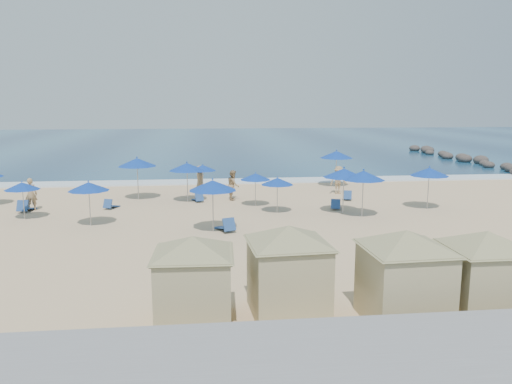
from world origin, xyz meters
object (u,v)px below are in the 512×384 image
umbrella_4 (203,168)px  umbrella_11 (429,172)px  umbrella_8 (277,181)px  beachgoer_1 (233,185)px  cabana_0 (194,269)px  beachgoer_3 (200,178)px  rock_jetty (470,160)px  umbrella_12 (363,175)px  trash_bin (273,261)px  umbrella_10 (344,173)px  umbrella_5 (187,167)px  cabana_3 (486,263)px  umbrella_3 (89,186)px  umbrella_9 (336,155)px  umbrella_7 (255,177)px  umbrella_6 (213,185)px  umbrella_1 (22,186)px  cabana_2 (405,264)px  cabana_1 (288,258)px  umbrella_2 (137,162)px  beachgoer_2 (338,180)px  beachgoer_0 (31,194)px

umbrella_4 → umbrella_11: umbrella_11 is taller
umbrella_8 → beachgoer_1: size_ratio=1.10×
cabana_0 → beachgoer_3: size_ratio=2.45×
rock_jetty → cabana_0: size_ratio=6.08×
umbrella_12 → beachgoer_3: umbrella_12 is taller
trash_bin → beachgoer_3: bearing=85.7°
cabana_0 → umbrella_10: cabana_0 is taller
trash_bin → umbrella_10: 10.66m
umbrella_5 → umbrella_4: bearing=70.2°
trash_bin → cabana_3: size_ratio=0.18×
beachgoer_1 → umbrella_3: bearing=129.2°
cabana_3 → umbrella_9: cabana_3 is taller
beachgoer_1 → umbrella_12: bearing=-129.9°
umbrella_3 → umbrella_7: (8.69, 3.83, -0.21)m
umbrella_7 → rock_jetty: bearing=38.1°
umbrella_6 → umbrella_1: bearing=159.7°
umbrella_6 → umbrella_9: size_ratio=0.95×
cabana_0 → umbrella_1: 16.36m
cabana_2 → umbrella_6: bearing=115.6°
cabana_2 → trash_bin: bearing=123.3°
umbrella_3 → beachgoer_1: 9.68m
umbrella_3 → umbrella_11: (18.48, 2.00, 0.17)m
cabana_1 → rock_jetty: bearing=54.1°
cabana_0 → umbrella_2: 18.92m
umbrella_2 → umbrella_6: bearing=-62.1°
umbrella_4 → beachgoer_3: (-0.20, 1.05, -0.87)m
umbrella_9 → beachgoer_2: 3.24m
beachgoer_3 → beachgoer_1: bearing=-143.4°
umbrella_6 → umbrella_11: bearing=17.2°
umbrella_2 → umbrella_8: bearing=-30.6°
umbrella_6 → umbrella_7: 6.26m
rock_jetty → trash_bin: size_ratio=34.00×
umbrella_2 → umbrella_11: umbrella_2 is taller
cabana_2 → umbrella_6: size_ratio=1.79×
cabana_2 → umbrella_8: size_ratio=2.25×
umbrella_2 → umbrella_5: bearing=-20.3°
umbrella_9 → umbrella_12: bearing=-97.0°
umbrella_5 → umbrella_9: bearing=23.4°
umbrella_12 → beachgoer_0: (-18.19, 3.63, -1.32)m
cabana_0 → umbrella_3: size_ratio=1.92×
rock_jetty → cabana_0: 43.93m
cabana_2 → umbrella_12: cabana_2 is taller
umbrella_6 → umbrella_12: bearing=15.8°
umbrella_2 → trash_bin: bearing=-65.6°
umbrella_1 → umbrella_4: size_ratio=1.01×
umbrella_6 → umbrella_11: umbrella_6 is taller
umbrella_12 → beachgoer_2: size_ratio=1.39×
cabana_1 → beachgoer_2: bearing=70.3°
umbrella_9 → umbrella_11: (3.21, -8.13, -0.19)m
umbrella_6 → umbrella_8: (3.64, 3.71, -0.45)m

